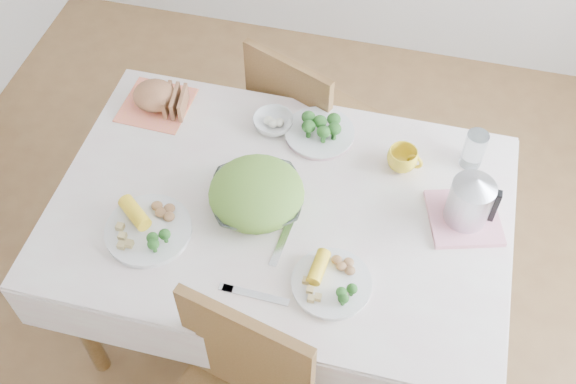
% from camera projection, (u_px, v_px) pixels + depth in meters
% --- Properties ---
extents(floor, '(3.60, 3.60, 0.00)m').
position_uv_depth(floor, '(282.00, 314.00, 2.82)').
color(floor, brown).
rests_on(floor, ground).
extents(dining_table, '(1.40, 0.90, 0.75)m').
position_uv_depth(dining_table, '(282.00, 267.00, 2.53)').
color(dining_table, brown).
rests_on(dining_table, floor).
extents(tablecloth, '(1.50, 1.00, 0.01)m').
position_uv_depth(tablecloth, '(281.00, 207.00, 2.23)').
color(tablecloth, white).
rests_on(tablecloth, dining_table).
extents(chair_far, '(0.54, 0.54, 0.92)m').
position_uv_depth(chair_far, '(314.00, 118.00, 2.87)').
color(chair_far, brown).
rests_on(chair_far, floor).
extents(salad_bowl, '(0.37, 0.37, 0.07)m').
position_uv_depth(salad_bowl, '(257.00, 199.00, 2.19)').
color(salad_bowl, white).
rests_on(salad_bowl, tablecloth).
extents(dinner_plate_left, '(0.38, 0.38, 0.02)m').
position_uv_depth(dinner_plate_left, '(149.00, 231.00, 2.15)').
color(dinner_plate_left, white).
rests_on(dinner_plate_left, tablecloth).
extents(dinner_plate_right, '(0.33, 0.33, 0.02)m').
position_uv_depth(dinner_plate_right, '(331.00, 283.00, 2.03)').
color(dinner_plate_right, white).
rests_on(dinner_plate_right, tablecloth).
extents(broccoli_plate, '(0.32, 0.32, 0.02)m').
position_uv_depth(broccoli_plate, '(319.00, 133.00, 2.41)').
color(broccoli_plate, beige).
rests_on(broccoli_plate, tablecloth).
extents(napkin, '(0.25, 0.25, 0.00)m').
position_uv_depth(napkin, '(157.00, 105.00, 2.50)').
color(napkin, '#EF7755').
rests_on(napkin, tablecloth).
extents(bread_loaf, '(0.19, 0.18, 0.09)m').
position_uv_depth(bread_loaf, '(154.00, 94.00, 2.46)').
color(bread_loaf, brown).
rests_on(bread_loaf, napkin).
extents(fruit_bowl, '(0.17, 0.17, 0.05)m').
position_uv_depth(fruit_bowl, '(273.00, 123.00, 2.42)').
color(fruit_bowl, white).
rests_on(fruit_bowl, tablecloth).
extents(yellow_mug, '(0.13, 0.13, 0.08)m').
position_uv_depth(yellow_mug, '(402.00, 159.00, 2.29)').
color(yellow_mug, yellow).
rests_on(yellow_mug, tablecloth).
extents(glass_tumbler, '(0.09, 0.09, 0.14)m').
position_uv_depth(glass_tumbler, '(474.00, 151.00, 2.28)').
color(glass_tumbler, white).
rests_on(glass_tumbler, tablecloth).
extents(pink_tray, '(0.28, 0.28, 0.02)m').
position_uv_depth(pink_tray, '(464.00, 218.00, 2.18)').
color(pink_tray, pink).
rests_on(pink_tray, tablecloth).
extents(electric_kettle, '(0.17, 0.17, 0.19)m').
position_uv_depth(electric_kettle, '(471.00, 197.00, 2.09)').
color(electric_kettle, '#B2B5BA').
rests_on(electric_kettle, pink_tray).
extents(fork_right, '(0.04, 0.21, 0.00)m').
position_uv_depth(fork_right, '(283.00, 239.00, 2.14)').
color(fork_right, silver).
rests_on(fork_right, tablecloth).
extents(knife, '(0.21, 0.03, 0.00)m').
position_uv_depth(knife, '(256.00, 295.00, 2.02)').
color(knife, silver).
rests_on(knife, tablecloth).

